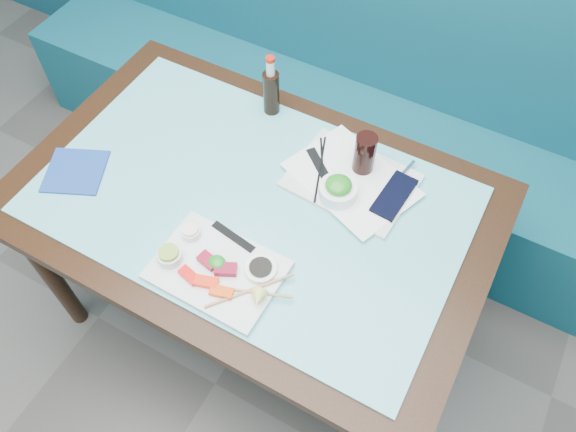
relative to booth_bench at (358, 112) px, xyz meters
The scene contains 34 objects.
booth_bench is the anchor object (origin of this frame).
dining_table 0.89m from the booth_bench, 90.00° to the right, with size 1.40×0.90×0.75m.
glass_top 0.92m from the booth_bench, 90.00° to the right, with size 1.22×0.76×0.01m, color #61BCC3.
sashimi_plate 1.16m from the booth_bench, 87.52° to the right, with size 0.34×0.24×0.02m, color silver.
salmon_left 1.22m from the booth_bench, 90.14° to the right, with size 0.06×0.03×0.01m, color #FA0E0A.
salmon_mid 1.21m from the booth_bench, 87.63° to the right, with size 0.06×0.03×0.02m, color #FF280A.
salmon_right 1.22m from the booth_bench, 85.15° to the right, with size 0.06×0.03×0.01m, color #FF460A.
tuna_left 1.16m from the booth_bench, 89.09° to the right, with size 0.06×0.03×0.02m, color maroon.
tuna_right 1.16m from the booth_bench, 86.19° to the right, with size 0.06×0.04×0.02m, color maroon.
seaweed_garnish 1.16m from the booth_bench, 87.76° to the right, with size 0.05×0.04×0.03m, color #1E811D.
ramekin_wasabi 1.20m from the booth_bench, 93.96° to the right, with size 0.07×0.07×0.03m, color silver.
wasabi_fill 1.21m from the booth_bench, 93.96° to the right, with size 0.05×0.05×0.01m, color #82AC37.
ramekin_ginger 1.12m from the booth_bench, 94.03° to the right, with size 0.05×0.05×0.02m, color white.
ginger_fill 1.12m from the booth_bench, 94.03° to the right, with size 0.04×0.04×0.01m, color #FFE5D1.
soy_dish 1.13m from the booth_bench, 81.67° to the right, with size 0.08×0.08×0.02m, color white.
soy_fill 1.13m from the booth_bench, 81.67° to the right, with size 0.06×0.06×0.01m, color black.
lemon_wedge 1.21m from the booth_bench, 80.26° to the right, with size 0.05×0.05×0.04m, color #FFFD78.
chopstick_sleeve 1.06m from the booth_bench, 88.13° to the right, with size 0.14×0.02×0.00m, color black.
wooden_chopstick_a 1.19m from the booth_bench, 81.90° to the right, with size 0.01×0.01×0.25m, color tan.
wooden_chopstick_b 1.19m from the booth_bench, 81.39° to the right, with size 0.01×0.01×0.21m, color tan.
serving_tray 0.79m from the booth_bench, 70.34° to the right, with size 0.35×0.27×0.01m, color silver.
paper_placemat 0.79m from the booth_bench, 70.34° to the right, with size 0.36×0.25×0.00m, color white.
seaweed_bowl 0.86m from the booth_bench, 72.99° to the right, with size 0.11×0.11×0.04m, color white.
seaweed_salad 0.87m from the booth_bench, 72.99° to the right, with size 0.08×0.08×0.04m, color #26841E.
cola_glass 0.79m from the booth_bench, 67.82° to the right, with size 0.06×0.06×0.13m, color black.
navy_pouch 0.84m from the booth_bench, 60.44° to the right, with size 0.07×0.17×0.01m, color black.
fork 0.76m from the booth_bench, 56.30° to the right, with size 0.01×0.01×0.09m, color white.
black_chopstick_a 0.78m from the booth_bench, 78.69° to the right, with size 0.01×0.01×0.25m, color black.
black_chopstick_b 0.78m from the booth_bench, 78.01° to the right, with size 0.01×0.01×0.25m, color black.
tray_sleeve 0.78m from the booth_bench, 78.35° to the right, with size 0.03×0.17×0.00m, color black.
cola_bottle_body 0.69m from the booth_bench, 104.24° to the right, with size 0.05×0.05×0.15m, color black.
cola_bottle_neck 0.76m from the booth_bench, 104.24° to the right, with size 0.03×0.03×0.05m, color silver.
cola_bottle_cap 0.78m from the booth_bench, 104.24° to the right, with size 0.03×0.03×0.01m, color #B51B0B.
blue_napkin 1.20m from the booth_bench, 117.05° to the right, with size 0.17×0.17×0.01m, color navy.
Camera 1 is at (0.56, 0.65, 2.07)m, focal length 35.00 mm.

